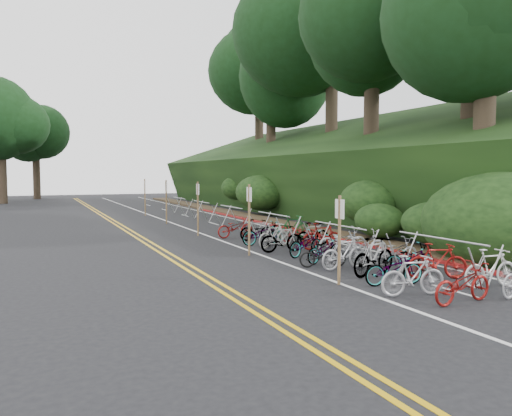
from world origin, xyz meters
The scene contains 11 objects.
ground centered at (0.00, 0.00, 0.00)m, with size 120.00×120.00×0.00m, color black.
road_markings centered at (0.63, 10.10, 0.00)m, with size 7.47×80.00×0.01m.
red_curb centered at (5.70, 12.00, 0.05)m, with size 0.25×28.00×0.10m, color maroon.
embankment centered at (12.96, 19.04, 2.57)m, with size 14.30×48.14×9.11m.
tree_cluster centered at (9.76, 22.04, 11.50)m, with size 32.47×54.06×18.43m.
bike_rack_front centered at (3.39, -1.13, 0.89)m, with size 1.16×3.12×1.21m.
bike_racks_rest centered at (3.00, 13.00, 0.85)m, with size 1.14×23.00×1.17m.
signpost_near centered at (0.91, -0.19, 1.33)m, with size 0.08×0.40×2.32m.
signposts_rest centered at (0.60, 14.00, 1.43)m, with size 0.08×18.40×2.50m.
bike_front centered at (1.79, 2.05, 0.38)m, with size 1.46×0.51×0.77m, color black.
bike_valet centered at (3.00, 3.05, 0.48)m, with size 3.08×14.41×1.10m.
Camera 1 is at (-6.24, -10.98, 2.89)m, focal length 35.00 mm.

